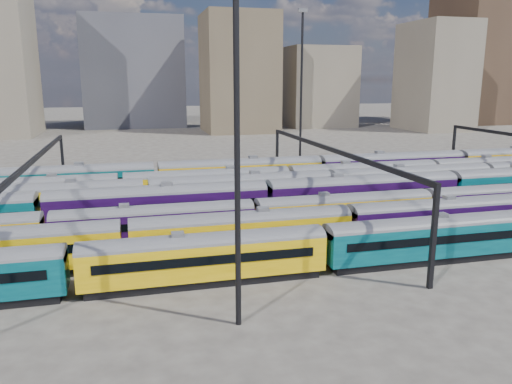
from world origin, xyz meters
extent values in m
plane|color=#413D37|center=(0.00, 0.00, 0.00)|extent=(500.00, 500.00, 0.00)
cube|color=black|center=(-6.05, -15.00, 0.32)|extent=(17.57, 2.28, 0.65)
cube|color=#D3A108|center=(-6.05, -15.00, 1.99)|extent=(18.49, 2.68, 2.68)
cylinder|color=#4C4C51|center=(-6.05, -15.00, 3.33)|extent=(18.49, 2.68, 2.68)
cube|color=black|center=(-6.05, -16.36, 2.31)|extent=(16.27, 0.06, 0.69)
cube|color=black|center=(-6.05, -13.64, 2.31)|extent=(16.27, 0.06, 0.69)
cube|color=slate|center=(-6.05, -15.00, 4.04)|extent=(0.92, 0.83, 0.32)
cube|color=black|center=(13.04, -15.00, 0.32)|extent=(17.57, 2.28, 0.65)
cube|color=#05424C|center=(13.04, -15.00, 1.99)|extent=(18.49, 2.68, 2.68)
cylinder|color=#4C4C51|center=(13.04, -15.00, 3.33)|extent=(18.49, 2.68, 2.68)
cube|color=black|center=(13.04, -16.36, 2.31)|extent=(16.27, 0.06, 0.69)
cube|color=black|center=(13.04, -13.64, 2.31)|extent=(16.27, 0.06, 0.69)
cube|color=slate|center=(13.04, -15.00, 4.04)|extent=(0.92, 0.83, 0.32)
cube|color=black|center=(-2.03, -10.00, 0.34)|extent=(18.21, 2.36, 0.67)
cube|color=#D3A108|center=(-2.03, -10.00, 2.06)|extent=(19.17, 2.78, 2.78)
cylinder|color=#4C4C51|center=(-2.03, -10.00, 3.45)|extent=(19.17, 2.78, 2.78)
cube|color=black|center=(-2.03, -11.41, 2.39)|extent=(16.87, 0.06, 0.72)
cube|color=black|center=(-2.03, -8.59, 2.39)|extent=(16.87, 0.06, 0.72)
cube|color=slate|center=(-2.03, -10.00, 4.19)|extent=(0.96, 0.86, 0.34)
cube|color=black|center=(17.74, -10.00, 0.34)|extent=(18.21, 2.36, 0.67)
cube|color=#1C0631|center=(17.74, -10.00, 2.06)|extent=(19.17, 2.78, 2.78)
cylinder|color=#4C4C51|center=(17.74, -10.00, 3.45)|extent=(19.17, 2.78, 2.78)
cube|color=black|center=(17.74, -11.41, 2.39)|extent=(16.87, 0.06, 0.72)
cube|color=black|center=(17.74, -8.59, 2.39)|extent=(16.87, 0.06, 0.72)
cube|color=slate|center=(17.74, -10.00, 4.19)|extent=(0.96, 0.86, 0.34)
cube|color=black|center=(-9.20, -5.00, 0.32)|extent=(17.42, 2.26, 0.64)
cube|color=#1C0631|center=(-9.20, -5.00, 1.97)|extent=(18.33, 2.66, 2.66)
cylinder|color=#4C4C51|center=(-9.20, -5.00, 3.30)|extent=(18.33, 2.66, 2.66)
cube|color=black|center=(-9.20, -6.35, 2.29)|extent=(16.13, 0.06, 0.69)
cube|color=black|center=(-9.20, -3.65, 2.29)|extent=(16.13, 0.06, 0.69)
cube|color=slate|center=(-9.20, -5.00, 4.01)|extent=(0.92, 0.82, 0.32)
cube|color=black|center=(9.74, -5.00, 0.32)|extent=(17.42, 2.26, 0.64)
cube|color=#D3A108|center=(9.74, -5.00, 1.97)|extent=(18.33, 2.66, 2.66)
cylinder|color=#4C4C51|center=(9.74, -5.00, 3.30)|extent=(18.33, 2.66, 2.66)
cube|color=black|center=(9.74, -6.35, 2.29)|extent=(16.13, 0.06, 0.69)
cube|color=black|center=(9.74, -3.65, 2.29)|extent=(16.13, 0.06, 0.69)
cube|color=slate|center=(9.74, -5.00, 4.01)|extent=(0.92, 0.82, 0.32)
cube|color=black|center=(28.67, -5.00, 0.32)|extent=(17.42, 2.26, 0.64)
cube|color=#1C0631|center=(28.67, -5.00, 1.97)|extent=(18.33, 2.66, 2.66)
cylinder|color=#4C4C51|center=(28.67, -5.00, 3.30)|extent=(18.33, 2.66, 2.66)
cube|color=black|center=(28.67, -6.35, 2.29)|extent=(16.13, 0.06, 0.69)
cube|color=black|center=(28.67, -3.65, 2.29)|extent=(16.13, 0.06, 0.69)
cube|color=slate|center=(28.67, -5.00, 4.01)|extent=(0.92, 0.82, 0.32)
cube|color=black|center=(-8.51, 0.00, 0.39)|extent=(21.01, 2.73, 0.77)
cube|color=#1C0631|center=(-8.51, 0.00, 2.38)|extent=(22.11, 3.21, 3.21)
cylinder|color=#4C4C51|center=(-8.51, 0.00, 3.98)|extent=(22.11, 3.21, 3.21)
cube|color=black|center=(-8.51, -1.62, 2.76)|extent=(19.46, 0.06, 0.83)
cube|color=black|center=(-8.51, 1.62, 2.76)|extent=(19.46, 0.06, 0.83)
cube|color=slate|center=(-8.51, 0.00, 4.83)|extent=(1.11, 1.00, 0.39)
cube|color=black|center=(14.20, 0.00, 0.39)|extent=(21.01, 2.73, 0.77)
cube|color=#1C0631|center=(14.20, 0.00, 2.38)|extent=(22.11, 3.21, 3.21)
cylinder|color=#4C4C51|center=(14.20, 0.00, 3.98)|extent=(22.11, 3.21, 3.21)
cube|color=black|center=(14.20, -1.62, 2.76)|extent=(19.46, 0.06, 0.83)
cube|color=black|center=(14.20, 1.62, 2.76)|extent=(19.46, 0.06, 0.83)
cube|color=slate|center=(14.20, 0.00, 4.83)|extent=(1.11, 1.00, 0.39)
cube|color=black|center=(-20.64, 5.00, 0.37)|extent=(20.23, 2.62, 0.75)
cube|color=#D3A108|center=(-20.64, 5.00, 2.29)|extent=(21.30, 3.09, 3.09)
cylinder|color=#4C4C51|center=(-20.64, 5.00, 3.83)|extent=(21.30, 3.09, 3.09)
cube|color=black|center=(-20.64, 3.44, 2.66)|extent=(18.74, 0.06, 0.80)
cube|color=black|center=(-20.64, 6.56, 2.66)|extent=(18.74, 0.06, 0.80)
cube|color=slate|center=(-20.64, 5.00, 4.66)|extent=(1.06, 0.96, 0.37)
cube|color=black|center=(1.26, 5.00, 0.37)|extent=(20.23, 2.62, 0.75)
cube|color=#05424C|center=(1.26, 5.00, 2.29)|extent=(21.30, 3.09, 3.09)
cylinder|color=#4C4C51|center=(1.26, 5.00, 3.83)|extent=(21.30, 3.09, 3.09)
cube|color=black|center=(1.26, 3.44, 2.66)|extent=(18.74, 0.06, 0.80)
cube|color=black|center=(1.26, 6.56, 2.66)|extent=(18.74, 0.06, 0.80)
cube|color=slate|center=(1.26, 5.00, 4.66)|extent=(1.06, 0.96, 0.37)
cube|color=black|center=(23.16, 5.00, 0.37)|extent=(20.23, 2.62, 0.75)
cube|color=#D3A108|center=(23.16, 5.00, 2.29)|extent=(21.30, 3.09, 3.09)
cylinder|color=#4C4C51|center=(23.16, 5.00, 3.83)|extent=(21.30, 3.09, 3.09)
cube|color=black|center=(23.16, 3.44, 2.66)|extent=(18.74, 0.06, 0.80)
cube|color=black|center=(23.16, 6.56, 2.66)|extent=(18.74, 0.06, 0.80)
cube|color=slate|center=(23.16, 5.00, 4.66)|extent=(1.06, 0.96, 0.37)
cube|color=black|center=(-22.97, 10.00, 0.36)|extent=(19.41, 2.52, 0.72)
cube|color=#D3A108|center=(-22.97, 10.00, 2.20)|extent=(20.43, 2.96, 2.96)
cylinder|color=#4C4C51|center=(-22.97, 10.00, 3.68)|extent=(20.43, 2.96, 2.96)
cube|color=black|center=(-22.97, 8.50, 2.55)|extent=(17.98, 0.06, 0.77)
cube|color=black|center=(-22.97, 11.50, 2.55)|extent=(17.98, 0.06, 0.77)
cube|color=slate|center=(-22.97, 10.00, 4.47)|extent=(1.02, 0.92, 0.36)
cube|color=black|center=(-1.94, 10.00, 0.36)|extent=(19.41, 2.52, 0.72)
cube|color=#D3A108|center=(-1.94, 10.00, 2.20)|extent=(20.43, 2.96, 2.96)
cylinder|color=#4C4C51|center=(-1.94, 10.00, 3.68)|extent=(20.43, 2.96, 2.96)
cube|color=black|center=(-1.94, 8.50, 2.55)|extent=(17.98, 0.06, 0.77)
cube|color=black|center=(-1.94, 11.50, 2.55)|extent=(17.98, 0.06, 0.77)
cube|color=slate|center=(-1.94, 10.00, 4.47)|extent=(1.02, 0.92, 0.36)
cube|color=black|center=(19.09, 10.00, 0.36)|extent=(19.41, 2.52, 0.72)
cube|color=#05424C|center=(19.09, 10.00, 2.20)|extent=(20.43, 2.96, 2.96)
cylinder|color=#4C4C51|center=(19.09, 10.00, 3.68)|extent=(20.43, 2.96, 2.96)
cube|color=black|center=(19.09, 8.50, 2.55)|extent=(17.98, 0.06, 0.77)
cube|color=black|center=(19.09, 11.50, 2.55)|extent=(17.98, 0.06, 0.77)
cube|color=slate|center=(19.09, 10.00, 4.47)|extent=(1.02, 0.92, 0.36)
cube|color=black|center=(40.12, 10.00, 0.36)|extent=(19.41, 2.52, 0.72)
cube|color=#D3A108|center=(40.12, 10.00, 2.20)|extent=(20.43, 2.96, 2.96)
cylinder|color=#4C4C51|center=(40.12, 10.00, 3.68)|extent=(20.43, 2.96, 2.96)
cube|color=black|center=(40.12, 8.50, 2.55)|extent=(17.98, 0.06, 0.77)
cube|color=black|center=(40.12, 11.50, 2.55)|extent=(17.98, 0.06, 0.77)
cube|color=slate|center=(40.12, 10.00, 4.47)|extent=(1.02, 0.92, 0.36)
cube|color=black|center=(-19.42, 15.00, 0.39)|extent=(21.10, 2.74, 0.78)
cube|color=#05424C|center=(-19.42, 15.00, 2.39)|extent=(22.22, 3.22, 3.22)
cylinder|color=#4C4C51|center=(-19.42, 15.00, 4.00)|extent=(22.22, 3.22, 3.22)
cube|color=black|center=(-19.42, 13.37, 2.77)|extent=(19.55, 0.06, 0.83)
cube|color=black|center=(-19.42, 16.63, 2.77)|extent=(19.55, 0.06, 0.83)
cube|color=slate|center=(-19.42, 15.00, 4.86)|extent=(1.11, 1.00, 0.39)
cube|color=black|center=(3.39, 15.00, 0.39)|extent=(21.10, 2.74, 0.78)
cube|color=#D3A108|center=(3.39, 15.00, 2.39)|extent=(22.22, 3.22, 3.22)
cylinder|color=#4C4C51|center=(3.39, 15.00, 4.00)|extent=(22.22, 3.22, 3.22)
cube|color=black|center=(3.39, 13.37, 2.77)|extent=(19.55, 0.06, 0.83)
cube|color=black|center=(3.39, 16.63, 2.77)|extent=(19.55, 0.06, 0.83)
cube|color=slate|center=(3.39, 15.00, 4.86)|extent=(1.11, 1.00, 0.39)
cube|color=black|center=(26.21, 15.00, 0.39)|extent=(21.10, 2.74, 0.78)
cube|color=#1C0631|center=(26.21, 15.00, 2.39)|extent=(22.22, 3.22, 3.22)
cylinder|color=#4C4C51|center=(26.21, 15.00, 4.00)|extent=(22.22, 3.22, 3.22)
cube|color=black|center=(26.21, 13.37, 2.77)|extent=(19.55, 0.06, 0.83)
cube|color=black|center=(26.21, 16.63, 2.77)|extent=(19.55, 0.06, 0.83)
cube|color=slate|center=(26.21, 15.00, 4.86)|extent=(1.11, 1.00, 0.39)
cube|color=black|center=(-20.00, 20.00, 4.00)|extent=(0.35, 0.35, 8.00)
cube|color=black|center=(-20.00, 0.00, 7.80)|extent=(0.30, 40.00, 0.45)
cube|color=black|center=(10.00, -20.00, 4.00)|extent=(0.35, 0.35, 8.00)
cube|color=black|center=(10.00, 20.00, 4.00)|extent=(0.35, 0.35, 8.00)
cube|color=black|center=(10.00, 0.00, 7.80)|extent=(0.30, 40.00, 0.45)
cube|color=black|center=(40.00, 20.00, 4.00)|extent=(0.35, 0.35, 8.00)
cylinder|color=black|center=(-5.00, -22.00, 12.50)|extent=(0.36, 0.36, 25.00)
cylinder|color=black|center=(15.00, 24.00, 12.50)|extent=(0.36, 0.36, 25.00)
cube|color=slate|center=(15.00, 24.00, 25.30)|extent=(1.40, 0.50, 0.60)
cube|color=#38383F|center=(-8.81, 123.01, 17.41)|extent=(31.45, 23.82, 34.83)
cube|color=brown|center=(20.99, 97.07, 16.99)|extent=(20.53, 21.40, 33.97)
cube|color=#665B4C|center=(50.05, 108.48, 12.82)|extent=(21.40, 20.66, 25.64)
cube|color=#665B4C|center=(80.21, 87.38, 16.07)|extent=(16.30, 22.06, 32.15)
cube|color=#332319|center=(108.76, 108.14, 24.11)|extent=(20.77, 27.95, 48.23)
camera|label=1|loc=(-11.05, -50.46, 15.18)|focal=35.00mm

